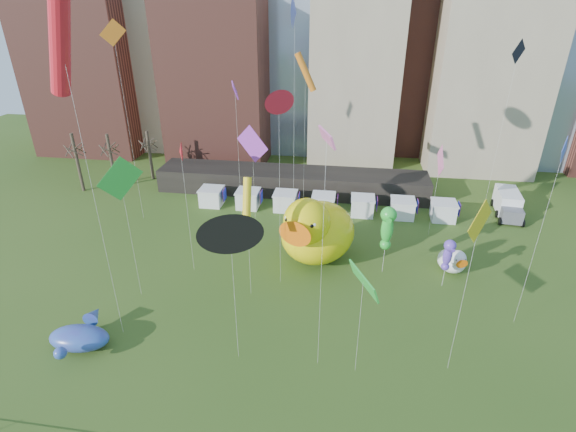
% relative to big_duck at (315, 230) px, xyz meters
% --- Properties ---
extents(skyline, '(101.00, 23.00, 68.00)m').
position_rel_big_duck_xyz_m(skyline, '(1.26, 37.02, 17.83)').
color(skyline, brown).
rests_on(skyline, ground).
extents(pavilion, '(38.00, 6.00, 3.20)m').
position_rel_big_duck_xyz_m(pavilion, '(-4.99, 17.95, -2.01)').
color(pavilion, black).
rests_on(pavilion, ground).
extents(vendor_tents, '(33.24, 2.80, 2.40)m').
position_rel_big_duck_xyz_m(vendor_tents, '(0.03, 11.95, -2.50)').
color(vendor_tents, white).
rests_on(vendor_tents, ground).
extents(bare_trees, '(8.44, 6.44, 8.50)m').
position_rel_big_duck_xyz_m(bare_trees, '(-31.15, 16.50, 0.40)').
color(bare_trees, '#382B21').
rests_on(bare_trees, ground).
extents(big_duck, '(9.94, 11.22, 7.86)m').
position_rel_big_duck_xyz_m(big_duck, '(0.00, 0.00, 0.00)').
color(big_duck, yellow).
rests_on(big_duck, ground).
extents(small_duck, '(3.43, 4.00, 2.84)m').
position_rel_big_duck_xyz_m(small_duck, '(13.92, -0.12, -2.31)').
color(small_duck, white).
rests_on(small_duck, ground).
extents(seahorse_green, '(1.61, 1.99, 7.30)m').
position_rel_big_duck_xyz_m(seahorse_green, '(7.02, -1.28, 1.78)').
color(seahorse_green, silver).
rests_on(seahorse_green, ground).
extents(seahorse_purple, '(1.27, 1.50, 5.09)m').
position_rel_big_duck_xyz_m(seahorse_purple, '(12.62, -2.87, 0.11)').
color(seahorse_purple, silver).
rests_on(seahorse_purple, ground).
extents(whale_inflatable, '(4.93, 6.19, 2.11)m').
position_rel_big_duck_xyz_m(whale_inflatable, '(-17.12, -15.47, -2.64)').
color(whale_inflatable, '#3C3695').
rests_on(whale_inflatable, ground).
extents(box_truck, '(3.31, 7.11, 2.93)m').
position_rel_big_duck_xyz_m(box_truck, '(23.40, 14.75, -2.11)').
color(box_truck, white).
rests_on(box_truck, ground).
extents(kite_0, '(4.10, 3.19, 26.03)m').
position_rel_big_duck_xyz_m(kite_0, '(-14.67, -13.54, 18.93)').
color(kite_0, silver).
rests_on(kite_0, ground).
extents(kite_1, '(1.26, 2.63, 17.97)m').
position_rel_big_duck_xyz_m(kite_1, '(1.59, -14.58, 13.80)').
color(kite_1, silver).
rests_on(kite_1, ground).
extents(kite_2, '(2.95, 1.35, 12.33)m').
position_rel_big_duck_xyz_m(kite_2, '(-4.54, -14.78, 7.22)').
color(kite_2, silver).
rests_on(kite_2, ground).
extents(kite_3, '(3.00, 2.37, 13.47)m').
position_rel_big_duck_xyz_m(kite_3, '(-15.57, -8.33, 7.88)').
color(kite_3, silver).
rests_on(kite_3, ground).
extents(kite_4, '(1.89, 2.25, 13.78)m').
position_rel_big_duck_xyz_m(kite_4, '(11.26, -13.63, 8.57)').
color(kite_4, silver).
rests_on(kite_4, ground).
extents(kite_5, '(0.39, 2.44, 25.00)m').
position_rel_big_duck_xyz_m(kite_5, '(-2.44, 1.08, 20.13)').
color(kite_5, silver).
rests_on(kite_5, ground).
extents(kite_6, '(2.32, 0.78, 20.24)m').
position_rel_big_duck_xyz_m(kite_6, '(-1.96, 5.96, 14.66)').
color(kite_6, silver).
rests_on(kite_6, ground).
extents(kite_7, '(1.74, 4.13, 17.06)m').
position_rel_big_duck_xyz_m(kite_7, '(-9.24, 5.53, 12.77)').
color(kite_7, silver).
rests_on(kite_7, ground).
extents(kite_8, '(0.73, 1.61, 13.42)m').
position_rel_big_duck_xyz_m(kite_8, '(-12.02, -3.71, 8.96)').
color(kite_8, silver).
rests_on(kite_8, ground).
extents(kite_9, '(0.20, 3.50, 10.85)m').
position_rel_big_duck_xyz_m(kite_9, '(12.79, 7.69, 5.43)').
color(kite_9, silver).
rests_on(kite_9, ground).
extents(kite_10, '(1.63, 1.62, 21.57)m').
position_rel_big_duck_xyz_m(kite_10, '(18.06, 6.89, 16.16)').
color(kite_10, silver).
rests_on(kite_10, ground).
extents(kite_11, '(2.08, 3.64, 8.62)m').
position_rel_big_duck_xyz_m(kite_11, '(4.41, -14.86, 4.42)').
color(kite_11, silver).
rests_on(kite_11, ground).
extents(kite_12, '(0.91, 2.51, 11.43)m').
position_rel_big_duck_xyz_m(kite_12, '(-5.39, -6.67, 5.72)').
color(kite_12, silver).
rests_on(kite_12, ground).
extents(kite_13, '(1.13, 1.85, 16.31)m').
position_rel_big_duck_xyz_m(kite_13, '(17.84, -7.34, 11.22)').
color(kite_13, silver).
rests_on(kite_13, ground).
extents(kite_14, '(2.42, 1.34, 23.09)m').
position_rel_big_duck_xyz_m(kite_14, '(-22.45, 6.81, 17.59)').
color(kite_14, silver).
rests_on(kite_14, ground).
extents(kite_15, '(3.52, 1.49, 13.75)m').
position_rel_big_duck_xyz_m(kite_15, '(-6.75, 1.90, 8.16)').
color(kite_15, silver).
rests_on(kite_15, ground).
extents(kite_16, '(1.54, 1.56, 18.36)m').
position_rel_big_duck_xyz_m(kite_16, '(-2.95, -4.42, 13.74)').
color(kite_16, silver).
rests_on(kite_16, ground).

